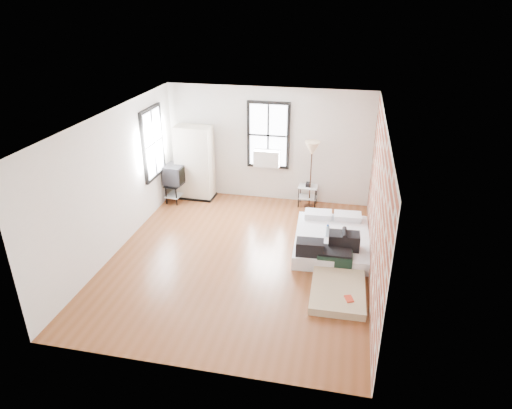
% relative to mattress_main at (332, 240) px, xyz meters
% --- Properties ---
extents(ground, '(6.00, 6.00, 0.00)m').
position_rel_mattress_main_xyz_m(ground, '(-1.75, -0.79, -0.18)').
color(ground, brown).
rests_on(ground, ground).
extents(room_shell, '(5.02, 6.02, 2.80)m').
position_rel_mattress_main_xyz_m(room_shell, '(-1.51, -0.42, 1.56)').
color(room_shell, silver).
rests_on(room_shell, ground).
extents(mattress_main, '(1.59, 2.10, 0.65)m').
position_rel_mattress_main_xyz_m(mattress_main, '(0.00, 0.00, 0.00)').
color(mattress_main, white).
rests_on(mattress_main, ground).
extents(mattress_bare, '(0.96, 1.77, 0.38)m').
position_rel_mattress_main_xyz_m(mattress_bare, '(0.18, -1.25, -0.06)').
color(mattress_bare, '#C2B48C').
rests_on(mattress_bare, ground).
extents(wardrobe, '(0.95, 0.56, 1.85)m').
position_rel_mattress_main_xyz_m(wardrobe, '(-3.54, 1.86, 0.74)').
color(wardrobe, black).
rests_on(wardrobe, ground).
extents(side_table, '(0.46, 0.38, 0.60)m').
position_rel_mattress_main_xyz_m(side_table, '(-0.71, 1.93, 0.22)').
color(side_table, black).
rests_on(side_table, ground).
extents(floor_lamp, '(0.35, 0.35, 1.65)m').
position_rel_mattress_main_xyz_m(floor_lamp, '(-0.65, 1.86, 1.24)').
color(floor_lamp, black).
rests_on(floor_lamp, ground).
extents(tv_stand, '(0.51, 0.69, 0.94)m').
position_rel_mattress_main_xyz_m(tv_stand, '(-3.96, 1.56, 0.49)').
color(tv_stand, black).
rests_on(tv_stand, ground).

